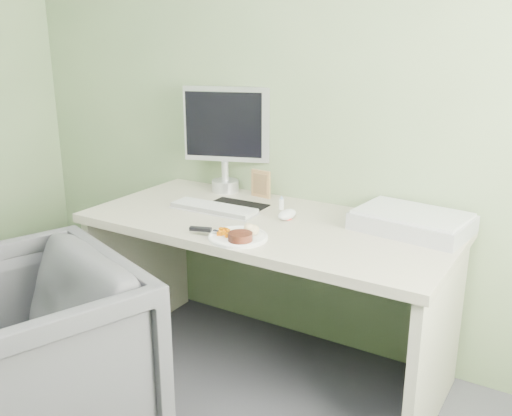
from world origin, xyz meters
The scene contains 15 objects.
wall_back centered at (0.00, 2.00, 1.35)m, with size 3.50×3.50×0.00m, color gray.
desk centered at (0.00, 1.62, 0.55)m, with size 1.60×0.75×0.73m.
plate centered at (0.01, 1.37, 0.74)m, with size 0.24×0.24×0.01m, color white.
steak centered at (0.05, 1.33, 0.76)m, with size 0.10×0.10×0.03m, color black.
potato_pile centered at (0.05, 1.41, 0.77)m, with size 0.10×0.07×0.05m, color tan.
carrot_heap centered at (-0.04, 1.35, 0.76)m, with size 0.05×0.05×0.04m, color orange.
steak_knife centered at (-0.10, 1.34, 0.75)m, with size 0.23×0.09×0.02m.
mousepad centered at (-0.23, 1.70, 0.73)m, with size 0.27×0.24×0.00m, color black.
keyboard centered at (-0.28, 1.62, 0.75)m, with size 0.41×0.12×0.02m, color white.
computer_mouse centered at (0.06, 1.69, 0.75)m, with size 0.06×0.12×0.04m, color white.
photo_frame centered at (-0.21, 1.92, 0.80)m, with size 0.11×0.01×0.14m, color #976B46.
eyedrop_bottle centered at (-0.03, 1.80, 0.76)m, with size 0.02×0.02×0.07m.
scanner centered at (0.57, 1.82, 0.76)m, with size 0.45×0.30×0.07m, color #A5A6AC.
monitor centered at (-0.42, 1.94, 1.03)m, with size 0.43×0.18×0.53m.
desk_chair centered at (-0.47, 0.66, 0.37)m, with size 0.79×0.82×0.74m, color #343439.
Camera 1 is at (1.18, -0.40, 1.52)m, focal length 40.00 mm.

